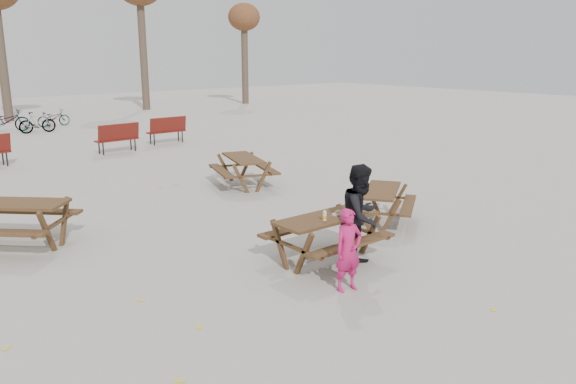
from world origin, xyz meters
TOP-DOWN VIEW (x-y plane):
  - ground at (0.00, 0.00)m, footprint 80.00×80.00m
  - main_picnic_table at (0.00, 0.00)m, footprint 1.80×1.45m
  - food_tray at (0.21, -0.06)m, footprint 0.18×0.11m
  - bread_roll at (0.21, -0.06)m, footprint 0.14×0.06m
  - soda_bottle at (-0.18, -0.15)m, footprint 0.07×0.07m
  - child at (-0.57, -1.08)m, footprint 0.49×0.36m
  - adult at (0.27, -0.52)m, footprint 0.98×0.86m
  - picnic_table_east at (2.37, 0.88)m, footprint 2.09×2.01m
  - picnic_table_north at (-3.87, 4.07)m, footprint 2.48×2.47m
  - picnic_table_far at (2.06, 5.34)m, footprint 1.92×2.14m
  - park_bench_row at (-1.01, 12.32)m, footprint 12.13×1.67m
  - fallen_leaves at (0.50, 2.50)m, footprint 11.00×11.00m

SIDE VIEW (x-z plane):
  - ground at x=0.00m, z-range 0.00..0.00m
  - fallen_leaves at x=0.50m, z-range 0.00..0.01m
  - picnic_table_east at x=2.37m, z-range 0.00..0.70m
  - picnic_table_far at x=2.06m, z-range 0.00..0.77m
  - picnic_table_north at x=-3.87m, z-range 0.00..0.84m
  - park_bench_row at x=-1.01m, z-range 0.00..1.03m
  - main_picnic_table at x=0.00m, z-range 0.20..0.97m
  - child at x=-0.57m, z-range 0.00..1.24m
  - food_tray at x=0.21m, z-range 0.78..0.81m
  - bread_roll at x=0.21m, z-range 0.81..0.86m
  - soda_bottle at x=-0.18m, z-range 0.76..0.93m
  - adult at x=0.27m, z-range 0.00..1.70m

